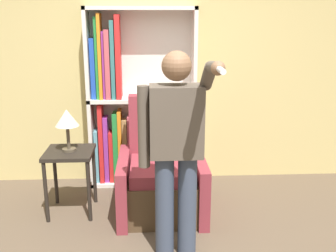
{
  "coord_description": "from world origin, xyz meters",
  "views": [
    {
      "loc": [
        -0.15,
        -2.45,
        1.87
      ],
      "look_at": [
        0.01,
        0.75,
        0.99
      ],
      "focal_mm": 42.0,
      "sensor_mm": 36.0,
      "label": 1
    }
  ],
  "objects_px": {
    "armchair": "(161,177)",
    "bookcase": "(127,104)",
    "table_lamp": "(67,120)",
    "person_standing": "(176,145)",
    "side_table": "(70,162)"
  },
  "relations": [
    {
      "from": "bookcase",
      "to": "person_standing",
      "type": "relative_size",
      "value": 1.21
    },
    {
      "from": "bookcase",
      "to": "side_table",
      "type": "relative_size",
      "value": 3.11
    },
    {
      "from": "side_table",
      "to": "table_lamp",
      "type": "relative_size",
      "value": 1.57
    },
    {
      "from": "armchair",
      "to": "side_table",
      "type": "height_order",
      "value": "armchair"
    },
    {
      "from": "bookcase",
      "to": "armchair",
      "type": "distance_m",
      "value": 0.98
    },
    {
      "from": "bookcase",
      "to": "side_table",
      "type": "height_order",
      "value": "bookcase"
    },
    {
      "from": "armchair",
      "to": "side_table",
      "type": "relative_size",
      "value": 1.75
    },
    {
      "from": "table_lamp",
      "to": "bookcase",
      "type": "bearing_deg",
      "value": 52.76
    },
    {
      "from": "bookcase",
      "to": "table_lamp",
      "type": "distance_m",
      "value": 0.88
    },
    {
      "from": "bookcase",
      "to": "person_standing",
      "type": "xyz_separation_m",
      "value": [
        0.44,
        -1.49,
        -0.0
      ]
    },
    {
      "from": "armchair",
      "to": "table_lamp",
      "type": "xyz_separation_m",
      "value": [
        -0.89,
        -0.02,
        0.6
      ]
    },
    {
      "from": "armchair",
      "to": "person_standing",
      "type": "height_order",
      "value": "person_standing"
    },
    {
      "from": "armchair",
      "to": "bookcase",
      "type": "bearing_deg",
      "value": 117.5
    },
    {
      "from": "armchair",
      "to": "table_lamp",
      "type": "height_order",
      "value": "armchair"
    },
    {
      "from": "person_standing",
      "to": "table_lamp",
      "type": "relative_size",
      "value": 4.05
    }
  ]
}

